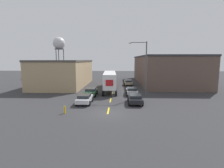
# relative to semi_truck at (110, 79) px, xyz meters

# --- Properties ---
(ground_plane) EXTENTS (160.00, 160.00, 0.00)m
(ground_plane) POSITION_rel_semi_truck_xyz_m (0.63, -16.78, -2.29)
(ground_plane) COLOR #333335
(road_centerline) EXTENTS (0.20, 14.18, 0.01)m
(road_centerline) POSITION_rel_semi_truck_xyz_m (0.63, -9.86, -2.29)
(road_centerline) COLOR yellow
(road_centerline) RESTS_ON ground_plane
(warehouse_left) EXTENTS (10.73, 20.39, 6.27)m
(warehouse_left) POSITION_rel_semi_truck_xyz_m (-11.45, 5.85, 0.85)
(warehouse_left) COLOR tan
(warehouse_left) RESTS_ON ground_plane
(warehouse_right) EXTENTS (13.94, 28.35, 7.40)m
(warehouse_right) POSITION_rel_semi_truck_xyz_m (14.32, 11.46, 1.41)
(warehouse_right) COLOR brown
(warehouse_right) RESTS_ON ground_plane
(semi_truck) EXTENTS (3.26, 15.15, 3.79)m
(semi_truck) POSITION_rel_semi_truck_xyz_m (0.00, 0.00, 0.00)
(semi_truck) COLOR #B21919
(semi_truck) RESTS_ON ground_plane
(parked_car_right_near) EXTENTS (2.09, 4.27, 1.34)m
(parked_car_right_near) POSITION_rel_semi_truck_xyz_m (4.32, -11.78, -1.56)
(parked_car_right_near) COLOR black
(parked_car_right_near) RESTS_ON ground_plane
(parked_car_left_near) EXTENTS (2.09, 4.27, 1.34)m
(parked_car_left_near) POSITION_rel_semi_truck_xyz_m (-3.05, -12.03, -1.56)
(parked_car_left_near) COLOR silver
(parked_car_left_near) RESTS_ON ground_plane
(parked_car_right_mid) EXTENTS (2.09, 4.27, 1.34)m
(parked_car_right_mid) POSITION_rel_semi_truck_xyz_m (4.32, -5.45, -1.56)
(parked_car_right_mid) COLOR #B2B2B7
(parked_car_right_mid) RESTS_ON ground_plane
(parked_car_right_far) EXTENTS (2.09, 4.27, 1.34)m
(parked_car_right_far) POSITION_rel_semi_truck_xyz_m (4.32, 6.77, -1.56)
(parked_car_right_far) COLOR tan
(parked_car_right_far) RESTS_ON ground_plane
(parked_car_left_far) EXTENTS (2.09, 4.27, 1.34)m
(parked_car_left_far) POSITION_rel_semi_truck_xyz_m (-3.05, -6.27, -1.56)
(parked_car_left_far) COLOR #2D5B38
(parked_car_left_far) RESTS_ON ground_plane
(water_tower) EXTENTS (4.49, 4.49, 14.73)m
(water_tower) POSITION_rel_semi_truck_xyz_m (-20.48, 29.00, 9.93)
(water_tower) COLOR #47474C
(water_tower) RESTS_ON ground_plane
(street_lamp) EXTENTS (3.23, 0.32, 9.43)m
(street_lamp) POSITION_rel_semi_truck_xyz_m (6.27, -6.23, 3.17)
(street_lamp) COLOR #4C4C51
(street_lamp) RESTS_ON ground_plane
(fire_hydrant) EXTENTS (0.22, 0.22, 0.94)m
(fire_hydrant) POSITION_rel_semi_truck_xyz_m (-4.49, -16.92, -1.82)
(fire_hydrant) COLOR gold
(fire_hydrant) RESTS_ON ground_plane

